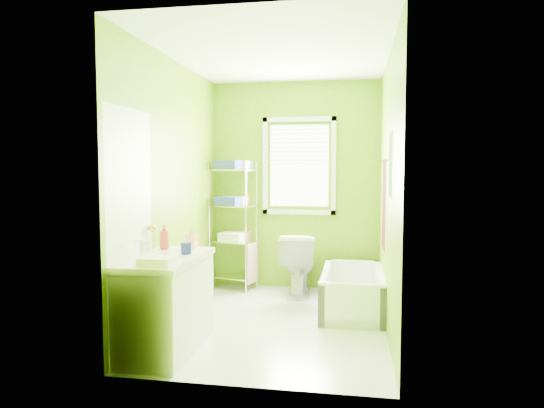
% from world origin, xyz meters
% --- Properties ---
extents(ground, '(2.90, 2.90, 0.00)m').
position_xyz_m(ground, '(0.00, 0.00, 0.00)').
color(ground, silver).
rests_on(ground, ground).
extents(room_envelope, '(2.14, 2.94, 2.62)m').
position_xyz_m(room_envelope, '(0.00, 0.00, 1.55)').
color(room_envelope, '#618C06').
rests_on(room_envelope, ground).
extents(window, '(0.92, 0.05, 1.22)m').
position_xyz_m(window, '(0.05, 1.42, 1.61)').
color(window, white).
rests_on(window, ground).
extents(door, '(0.09, 0.80, 2.00)m').
position_xyz_m(door, '(-1.04, -1.00, 1.00)').
color(door, white).
rests_on(door, ground).
extents(right_wall_decor, '(0.04, 1.48, 1.17)m').
position_xyz_m(right_wall_decor, '(1.04, -0.02, 1.32)').
color(right_wall_decor, '#41070B').
rests_on(right_wall_decor, ground).
extents(bathtub, '(0.64, 1.37, 0.44)m').
position_xyz_m(bathtub, '(0.73, 0.55, 0.14)').
color(bathtub, white).
rests_on(bathtub, ground).
extents(toilet, '(0.44, 0.74, 0.75)m').
position_xyz_m(toilet, '(0.08, 1.10, 0.37)').
color(toilet, white).
rests_on(toilet, ground).
extents(vanity, '(0.54, 1.05, 1.02)m').
position_xyz_m(vanity, '(-0.79, -0.88, 0.42)').
color(vanity, silver).
rests_on(vanity, ground).
extents(wire_shelf_unit, '(0.60, 0.49, 1.62)m').
position_xyz_m(wire_shelf_unit, '(-0.75, 1.27, 0.99)').
color(wire_shelf_unit, silver).
rests_on(wire_shelf_unit, ground).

